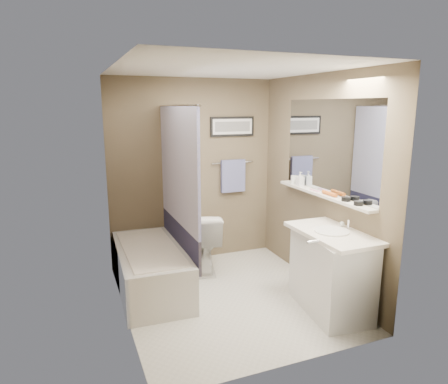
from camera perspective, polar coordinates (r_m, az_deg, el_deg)
name	(u,v)px	position (r m, az deg, el deg)	size (l,w,h in m)	color
ground	(229,297)	(4.51, 0.73, -14.82)	(2.50, 2.50, 0.00)	beige
ceiling	(230,71)	(4.03, 0.83, 16.92)	(2.20, 2.50, 0.04)	white
wall_back	(193,172)	(5.24, -4.39, 2.85)	(2.20, 0.04, 2.40)	brown
wall_front	(292,222)	(3.04, 9.72, -4.19)	(2.20, 0.04, 2.40)	brown
wall_left	(122,199)	(3.83, -14.31, -0.98)	(0.04, 2.50, 2.40)	brown
wall_right	(318,183)	(4.62, 13.25, 1.29)	(0.04, 2.50, 2.40)	brown
tile_surround	(116,207)	(4.36, -15.22, -2.15)	(0.02, 1.55, 2.00)	tan
curtain_rod	(177,106)	(4.36, -6.75, 12.14)	(0.02, 0.02, 1.55)	silver
curtain_upper	(178,166)	(4.41, -6.54, 3.66)	(0.03, 1.45, 1.28)	white
curtain_lower	(180,238)	(4.60, -6.29, -6.48)	(0.03, 1.45, 0.36)	#28284B
mirror	(329,147)	(4.45, 14.73, 6.27)	(0.02, 1.60, 1.00)	silver
shelf	(322,194)	(4.49, 13.80, -0.34)	(0.12, 1.60, 0.03)	silver
towel_bar	(233,163)	(5.40, 1.23, 4.24)	(0.02, 0.02, 0.60)	silver
towel	(233,176)	(5.41, 1.31, 2.32)	(0.34, 0.05, 0.44)	#8D94CD
art_frame	(232,127)	(5.37, 1.18, 9.34)	(0.62, 0.03, 0.26)	black
art_mat	(233,127)	(5.36, 1.24, 9.33)	(0.56, 0.00, 0.20)	white
art_image	(233,127)	(5.36, 1.26, 9.33)	(0.50, 0.00, 0.13)	#595959
door	(351,239)	(3.40, 17.69, -6.37)	(0.80, 0.02, 2.00)	silver
door_handle	(313,242)	(3.25, 12.56, -6.94)	(0.02, 0.02, 0.10)	silver
bathtub	(151,269)	(4.64, -10.42, -10.81)	(0.70, 1.50, 0.50)	silver
tub_rim	(150,248)	(4.55, -10.54, -7.91)	(0.56, 1.36, 0.02)	white
toilet	(203,241)	(5.08, -2.97, -6.99)	(0.42, 0.74, 0.76)	white
vanity	(331,273)	(4.24, 15.02, -11.15)	(0.50, 0.90, 0.80)	silver
countertop	(332,234)	(4.08, 15.23, -5.75)	(0.54, 0.96, 0.04)	white
sink_basin	(332,231)	(4.07, 15.14, -5.39)	(0.34, 0.34, 0.01)	white
faucet_spout	(349,225)	(4.18, 17.38, -4.47)	(0.02, 0.02, 0.10)	white
faucet_knob	(342,224)	(4.26, 16.52, -4.39)	(0.05, 0.05, 0.05)	white
candle_bowl_near	(358,203)	(4.04, 18.65, -1.53)	(0.09, 0.09, 0.04)	black
candle_bowl_far	(346,199)	(4.18, 17.02, -0.98)	(0.09, 0.09, 0.04)	black
hair_brush_front	(329,194)	(4.38, 14.83, -0.22)	(0.04, 0.04, 0.22)	#C75B1C
pink_comb	(315,190)	(4.60, 12.85, 0.23)	(0.03, 0.16, 0.01)	pink
glass_jar	(294,180)	(4.95, 10.00, 1.74)	(0.08, 0.08, 0.10)	white
soap_bottle	(300,179)	(4.84, 10.81, 1.86)	(0.08, 0.08, 0.17)	#999999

